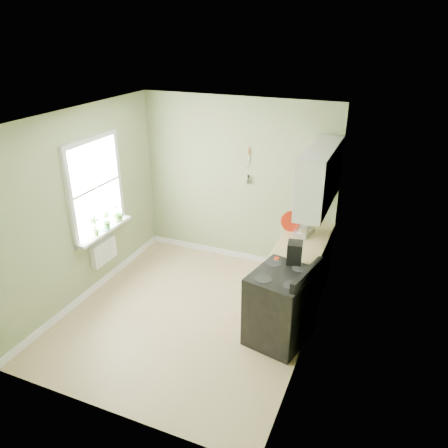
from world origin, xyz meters
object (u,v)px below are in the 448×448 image
at_px(kettle, 298,213).
at_px(coffee_maker, 294,254).
at_px(stove, 280,306).
at_px(stand_mixer, 305,224).

xyz_separation_m(kettle, coffee_maker, (0.28, -1.39, 0.05)).
height_order(stove, coffee_maker, coffee_maker).
relative_size(stove, coffee_maker, 3.39).
relative_size(stand_mixer, coffee_maker, 1.26).
bearing_deg(kettle, coffee_maker, -78.45).
height_order(kettle, coffee_maker, coffee_maker).
bearing_deg(stove, stand_mixer, 91.11).
distance_m(kettle, coffee_maker, 1.42).
relative_size(stand_mixer, kettle, 1.89).
distance_m(stand_mixer, coffee_maker, 0.92).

